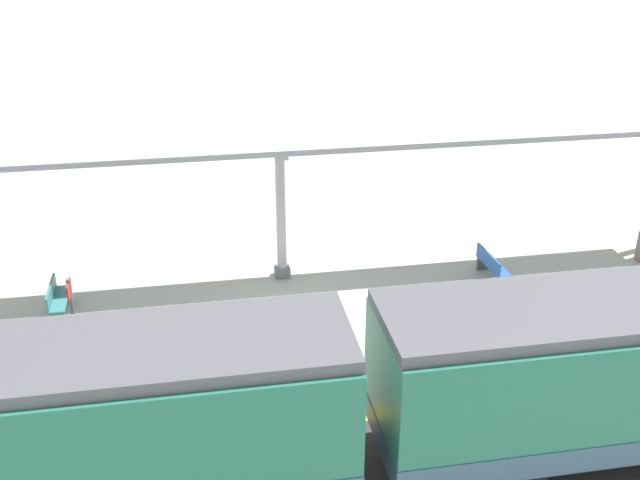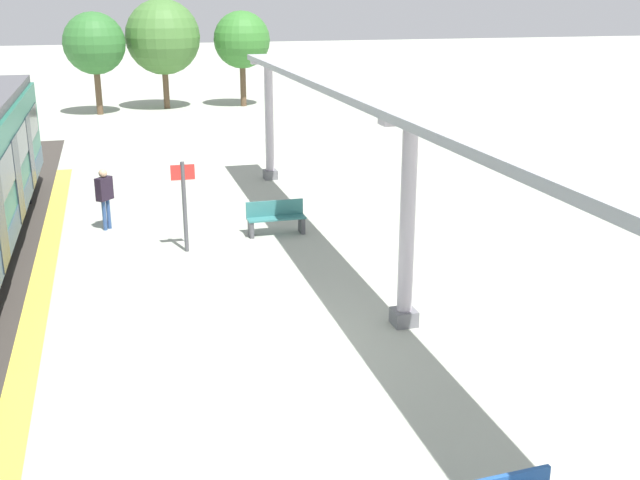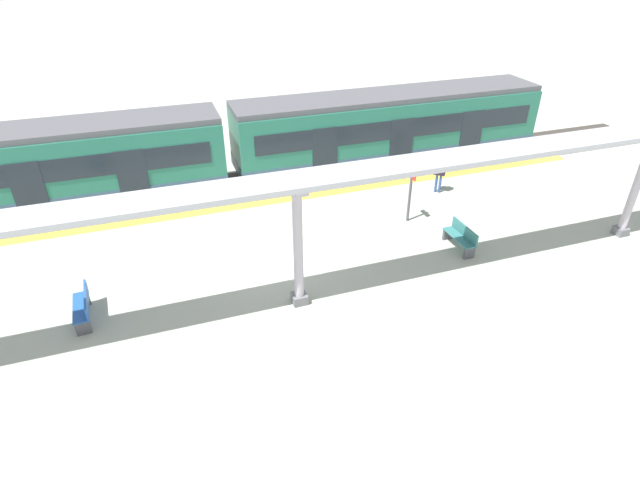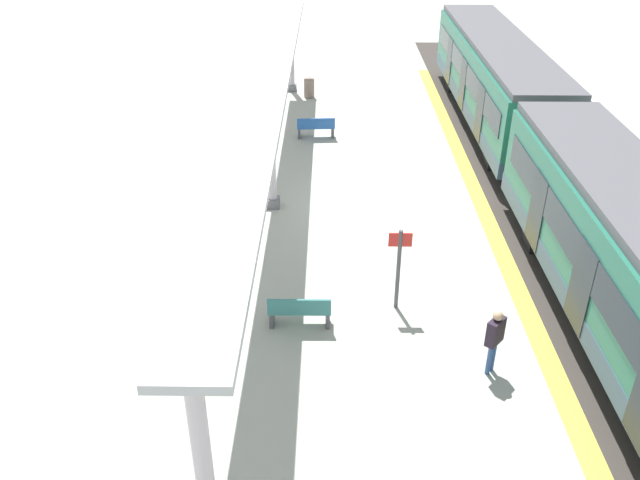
{
  "view_description": "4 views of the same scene",
  "coord_description": "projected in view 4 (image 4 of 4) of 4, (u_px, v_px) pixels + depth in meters",
  "views": [
    {
      "loc": [
        -16.26,
        2.39,
        10.29
      ],
      "look_at": [
        1.65,
        -0.78,
        1.85
      ],
      "focal_mm": 41.83,
      "sensor_mm": 36.0,
      "label": 1
    },
    {
      "loc": [
        -1.73,
        -12.29,
        5.94
      ],
      "look_at": [
        1.68,
        0.2,
        1.77
      ],
      "focal_mm": 43.02,
      "sensor_mm": 36.0,
      "label": 2
    },
    {
      "loc": [
        14.85,
        -3.26,
        9.53
      ],
      "look_at": [
        1.98,
        1.17,
        1.23
      ],
      "focal_mm": 28.42,
      "sensor_mm": 36.0,
      "label": 3
    },
    {
      "loc": [
        1.5,
        18.96,
        9.78
      ],
      "look_at": [
        1.7,
        3.98,
        1.05
      ],
      "focal_mm": 37.03,
      "sensor_mm": 36.0,
      "label": 4
    }
  ],
  "objects": [
    {
      "name": "passenger_waiting_near_edge",
      "position": [
        495.0,
        335.0,
        13.95
      ],
      "size": [
        0.47,
        0.49,
        1.63
      ],
      "color": "#2E4B7F",
      "rests_on": "ground"
    },
    {
      "name": "bench_near_end",
      "position": [
        316.0,
        127.0,
        26.22
      ],
      "size": [
        1.52,
        0.53,
        0.86
      ],
      "color": "#24539D",
      "rests_on": "ground"
    },
    {
      "name": "canopy_pillar_third",
      "position": [
        204.0,
        475.0,
        9.61
      ],
      "size": [
        1.1,
        0.44,
        3.91
      ],
      "color": "slate",
      "rests_on": "ground"
    },
    {
      "name": "train_near_carriage",
      "position": [
        495.0,
        80.0,
        27.02
      ],
      "size": [
        2.65,
        14.21,
        3.48
      ],
      "color": "#236B55",
      "rests_on": "ground"
    },
    {
      "name": "ground_plane",
      "position": [
        374.0,
        206.0,
        21.28
      ],
      "size": [
        176.0,
        176.0,
        0.0
      ],
      "primitive_type": "plane",
      "color": "#A5AB9B"
    },
    {
      "name": "canopy_pillar_nearest",
      "position": [
        291.0,
        49.0,
        30.77
      ],
      "size": [
        1.1,
        0.44,
        3.91
      ],
      "color": "slate",
      "rests_on": "ground"
    },
    {
      "name": "canopy_beam",
      "position": [
        268.0,
        86.0,
        19.18
      ],
      "size": [
        1.2,
        25.31,
        0.16
      ],
      "primitive_type": "cube",
      "color": "#A8AAB2",
      "rests_on": "canopy_pillar_nearest"
    },
    {
      "name": "tactile_edge_strip",
      "position": [
        482.0,
        207.0,
        21.24
      ],
      "size": [
        0.51,
        31.43,
        0.01
      ],
      "primitive_type": "cube",
      "color": "yellow",
      "rests_on": "ground"
    },
    {
      "name": "trackbed",
      "position": [
        540.0,
        207.0,
        21.22
      ],
      "size": [
        3.2,
        43.43,
        0.01
      ],
      "primitive_type": "cube",
      "color": "#38332D",
      "rests_on": "ground"
    },
    {
      "name": "platform_info_sign",
      "position": [
        399.0,
        262.0,
        15.87
      ],
      "size": [
        0.56,
        0.1,
        2.2
      ],
      "color": "#4C4C51",
      "rests_on": "ground"
    },
    {
      "name": "canopy_pillar_second",
      "position": [
        271.0,
        149.0,
        20.26
      ],
      "size": [
        1.1,
        0.44,
        3.91
      ],
      "color": "slate",
      "rests_on": "ground"
    },
    {
      "name": "trash_bin",
      "position": [
        309.0,
        88.0,
        30.66
      ],
      "size": [
        0.48,
        0.48,
        0.89
      ],
      "primitive_type": "cylinder",
      "color": "#7A675D",
      "rests_on": "ground"
    },
    {
      "name": "bench_mid_platform",
      "position": [
        299.0,
        311.0,
        15.63
      ],
      "size": [
        1.5,
        0.45,
        0.86
      ],
      "color": "#337372",
      "rests_on": "ground"
    }
  ]
}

